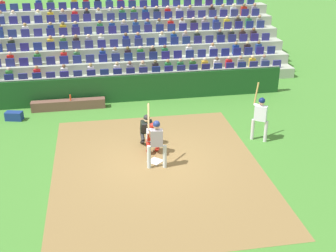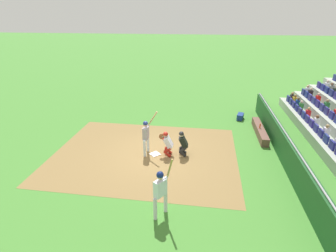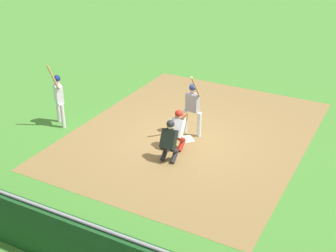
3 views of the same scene
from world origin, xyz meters
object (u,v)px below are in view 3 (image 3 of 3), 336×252
(catcher_crouching, at_px, (178,128))
(on_deck_batter, at_px, (58,95))
(home_plate_umpire, at_px, (169,139))
(batter_at_plate, at_px, (193,104))
(home_plate_marker, at_px, (186,139))

(catcher_crouching, relative_size, on_deck_batter, 0.56)
(home_plate_umpire, bearing_deg, batter_at_plate, 93.14)
(batter_at_plate, height_order, home_plate_umpire, batter_at_plate)
(home_plate_marker, xyz_separation_m, on_deck_batter, (-4.18, -0.98, 1.08))
(batter_at_plate, height_order, catcher_crouching, batter_at_plate)
(catcher_crouching, bearing_deg, home_plate_umpire, -81.65)
(home_plate_marker, distance_m, on_deck_batter, 4.43)
(catcher_crouching, xyz_separation_m, home_plate_umpire, (0.11, -0.75, -0.01))
(catcher_crouching, relative_size, home_plate_umpire, 0.99)
(home_plate_marker, distance_m, catcher_crouching, 0.92)
(batter_at_plate, distance_m, on_deck_batter, 4.42)
(batter_at_plate, xyz_separation_m, on_deck_batter, (-4.20, -1.39, 0.01))
(home_plate_umpire, height_order, on_deck_batter, on_deck_batter)
(catcher_crouching, bearing_deg, batter_at_plate, 89.31)
(home_plate_marker, relative_size, home_plate_umpire, 0.34)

